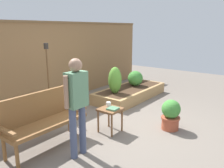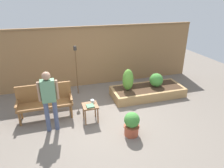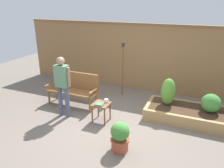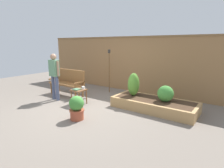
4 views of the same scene
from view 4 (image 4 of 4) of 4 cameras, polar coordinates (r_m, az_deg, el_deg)
ground_plane at (r=5.65m, az=-8.96°, el=-7.16°), size 14.00×14.00×0.00m
fence_back at (r=7.44m, az=4.96°, el=6.32°), size 8.40×0.14×2.16m
garden_bench at (r=7.01m, az=-13.49°, el=1.11°), size 1.44×0.48×0.94m
side_table at (r=5.85m, az=-10.27°, el=-2.45°), size 0.40×0.40×0.48m
cup_on_table at (r=5.83m, az=-8.95°, el=-1.17°), size 0.13×0.09×0.09m
book_on_table at (r=5.78m, az=-10.92°, el=-1.64°), size 0.21×0.20×0.03m
potted_boxwood at (r=4.72m, az=-10.92°, el=-7.14°), size 0.38×0.38×0.61m
raised_planter_bed at (r=5.49m, az=12.88°, el=-6.25°), size 2.40×1.00×0.30m
shrub_near_bench at (r=5.68m, az=6.70°, el=-0.14°), size 0.35×0.35×0.70m
shrub_far_corner at (r=5.31m, az=16.28°, el=-2.87°), size 0.45×0.45×0.45m
tiki_torch at (r=7.07m, az=-0.88°, el=6.45°), size 0.10×0.10×1.66m
person_by_bench at (r=6.40m, az=-17.47°, el=3.36°), size 0.47×0.20×1.56m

